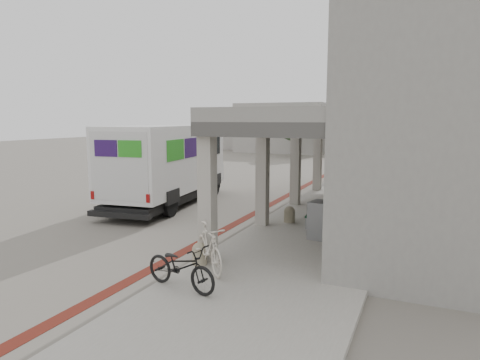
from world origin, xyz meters
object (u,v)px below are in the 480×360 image
at_px(bicycle_black, 181,266).
at_px(bicycle_cream, 209,247).
at_px(bench, 316,215).
at_px(fedex_truck, 167,163).
at_px(utility_cabinet, 319,220).

relative_size(bicycle_black, bicycle_cream, 1.00).
height_order(bench, bicycle_black, bicycle_black).
bearing_deg(fedex_truck, utility_cabinet, -29.19).
bearing_deg(bicycle_cream, fedex_truck, 84.01).
height_order(fedex_truck, bench, fedex_truck).
bearing_deg(utility_cabinet, bench, 116.54).
distance_m(fedex_truck, bicycle_cream, 8.99).
bearing_deg(bench, bicycle_black, -104.86).
bearing_deg(bicycle_cream, utility_cabinet, 19.38).
bearing_deg(fedex_truck, bicycle_black, -62.11).
distance_m(bench, bicycle_cream, 5.70).
bearing_deg(bicycle_black, bench, 1.41).
distance_m(utility_cabinet, bicycle_black, 5.41).
relative_size(bench, bicycle_black, 1.04).
bearing_deg(bicycle_black, fedex_truck, 46.62).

